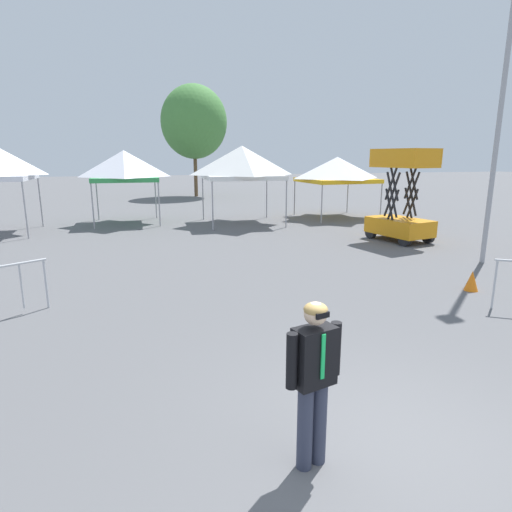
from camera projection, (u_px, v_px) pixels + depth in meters
The scene contains 9 objects.
ground_plane at pixel (396, 447), 4.75m from camera, with size 140.00×140.00×0.00m, color #5B5B5E.
canopy_tent_right_of_center at pixel (124, 166), 19.99m from camera, with size 3.00×3.00×3.39m.
canopy_tent_behind_right at pixel (242, 163), 19.88m from camera, with size 3.55×3.55×3.59m.
canopy_tent_center at pixel (337, 170), 21.96m from camera, with size 3.59×3.59×3.09m.
scissor_lift at pixel (400, 213), 16.07m from camera, with size 1.86×2.55×3.39m.
person_foreground at pixel (314, 374), 4.25m from camera, with size 0.63×0.34×1.78m.
light_pole_near_lift at pixel (506, 67), 11.73m from camera, with size 0.36×0.36×9.85m.
tree_behind_tents_right at pixel (194, 122), 32.89m from camera, with size 5.04×5.04×8.45m.
traffic_cone_lot_center at pixel (472, 281), 10.21m from camera, with size 0.32×0.32×0.49m, color orange.
Camera 1 is at (-2.59, -3.59, 3.14)m, focal length 30.16 mm.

